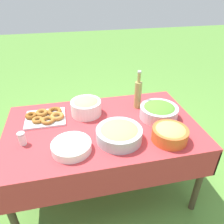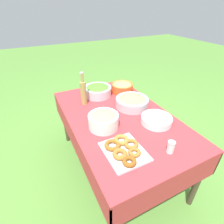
# 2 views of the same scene
# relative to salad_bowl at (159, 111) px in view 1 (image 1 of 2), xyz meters

# --- Properties ---
(ground_plane) EXTENTS (14.00, 14.00, 0.00)m
(ground_plane) POSITION_rel_salad_bowl_xyz_m (0.47, 0.02, -0.75)
(ground_plane) COLOR #568C38
(picnic_table) EXTENTS (1.48, 0.90, 0.69)m
(picnic_table) POSITION_rel_salad_bowl_xyz_m (0.47, 0.02, -0.15)
(picnic_table) COLOR #B73338
(picnic_table) RESTS_ON ground_plane
(salad_bowl) EXTENTS (0.30, 0.30, 0.12)m
(salad_bowl) POSITION_rel_salad_bowl_xyz_m (0.00, 0.00, 0.00)
(salad_bowl) COLOR silver
(salad_bowl) RESTS_ON picnic_table
(pasta_bowl) EXTENTS (0.25, 0.25, 0.14)m
(pasta_bowl) POSITION_rel_salad_bowl_xyz_m (0.57, -0.18, 0.01)
(pasta_bowl) COLOR white
(pasta_bowl) RESTS_ON picnic_table
(donut_platter) EXTENTS (0.34, 0.27, 0.05)m
(donut_platter) POSITION_rel_salad_bowl_xyz_m (0.89, -0.18, -0.04)
(donut_platter) COLOR silver
(donut_platter) RESTS_ON picnic_table
(plate_stack) EXTENTS (0.26, 0.26, 0.06)m
(plate_stack) POSITION_rel_salad_bowl_xyz_m (0.72, 0.25, -0.03)
(plate_stack) COLOR white
(plate_stack) RESTS_ON picnic_table
(olive_oil_bottle) EXTENTS (0.06, 0.06, 0.34)m
(olive_oil_bottle) POSITION_rel_salad_bowl_xyz_m (0.12, -0.20, 0.07)
(olive_oil_bottle) COLOR #998E4C
(olive_oil_bottle) RESTS_ON picnic_table
(bread_bowl) EXTENTS (0.32, 0.32, 0.11)m
(bread_bowl) POSITION_rel_salad_bowl_xyz_m (0.38, 0.21, -0.01)
(bread_bowl) COLOR #B2B7BC
(bread_bowl) RESTS_ON picnic_table
(fruit_bowl) EXTENTS (0.25, 0.25, 0.11)m
(fruit_bowl) POSITION_rel_salad_bowl_xyz_m (0.04, 0.29, -0.00)
(fruit_bowl) COLOR #E05B28
(fruit_bowl) RESTS_ON picnic_table
(salt_shaker) EXTENTS (0.05, 0.05, 0.09)m
(salt_shaker) POSITION_rel_salad_bowl_xyz_m (1.04, 0.11, -0.01)
(salt_shaker) COLOR white
(salt_shaker) RESTS_ON picnic_table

